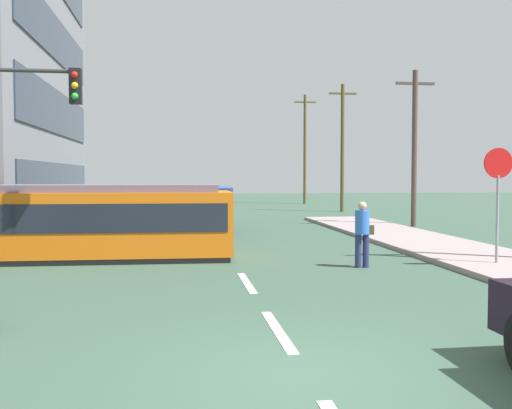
# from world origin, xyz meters

# --- Properties ---
(ground_plane) EXTENTS (120.00, 120.00, 0.00)m
(ground_plane) POSITION_xyz_m (0.00, 10.00, 0.00)
(ground_plane) COLOR #354E3F
(lane_stripe_1) EXTENTS (0.16, 2.40, 0.01)m
(lane_stripe_1) POSITION_xyz_m (0.00, 2.00, 0.01)
(lane_stripe_1) COLOR silver
(lane_stripe_1) RESTS_ON ground
(lane_stripe_2) EXTENTS (0.16, 2.40, 0.01)m
(lane_stripe_2) POSITION_xyz_m (0.00, 6.00, 0.01)
(lane_stripe_2) COLOR silver
(lane_stripe_2) RESTS_ON ground
(lane_stripe_3) EXTENTS (0.16, 2.40, 0.01)m
(lane_stripe_3) POSITION_xyz_m (0.00, 16.22, 0.01)
(lane_stripe_3) COLOR silver
(lane_stripe_3) RESTS_ON ground
(lane_stripe_4) EXTENTS (0.16, 2.40, 0.01)m
(lane_stripe_4) POSITION_xyz_m (0.00, 22.22, 0.01)
(lane_stripe_4) COLOR silver
(lane_stripe_4) RESTS_ON ground
(streetcar_tram) EXTENTS (7.80, 2.69, 2.08)m
(streetcar_tram) POSITION_xyz_m (-3.86, 10.22, 1.07)
(streetcar_tram) COLOR orange
(streetcar_tram) RESTS_ON ground
(city_bus) EXTENTS (2.65, 5.12, 1.86)m
(city_bus) POSITION_xyz_m (-0.54, 18.51, 1.06)
(city_bus) COLOR #324C98
(city_bus) RESTS_ON ground
(pedestrian_crossing) EXTENTS (0.50, 0.36, 1.67)m
(pedestrian_crossing) POSITION_xyz_m (3.15, 7.76, 0.94)
(pedestrian_crossing) COLOR navy
(pedestrian_crossing) RESTS_ON ground
(parked_sedan_mid) EXTENTS (2.10, 4.47, 1.19)m
(parked_sedan_mid) POSITION_xyz_m (-5.28, 14.18, 0.62)
(parked_sedan_mid) COLOR #395839
(parked_sedan_mid) RESTS_ON ground
(stop_sign) EXTENTS (0.76, 0.07, 2.88)m
(stop_sign) POSITION_xyz_m (6.48, 7.22, 2.19)
(stop_sign) COLOR gray
(stop_sign) RESTS_ON sidewalk_curb_right
(traffic_light_mast) EXTENTS (2.25, 0.33, 5.00)m
(traffic_light_mast) POSITION_xyz_m (-5.05, 8.00, 3.47)
(traffic_light_mast) COLOR #333333
(traffic_light_mast) RESTS_ON ground
(utility_pole_mid) EXTENTS (1.80, 0.24, 7.09)m
(utility_pole_mid) POSITION_xyz_m (9.23, 19.13, 3.72)
(utility_pole_mid) COLOR #513D3A
(utility_pole_mid) RESTS_ON ground
(utility_pole_far) EXTENTS (1.80, 0.24, 8.18)m
(utility_pole_far) POSITION_xyz_m (9.09, 30.45, 4.27)
(utility_pole_far) COLOR brown
(utility_pole_far) RESTS_ON ground
(utility_pole_distant) EXTENTS (1.80, 0.24, 8.96)m
(utility_pole_distant) POSITION_xyz_m (8.98, 41.26, 4.66)
(utility_pole_distant) COLOR brown
(utility_pole_distant) RESTS_ON ground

